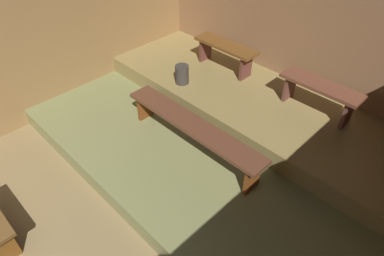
# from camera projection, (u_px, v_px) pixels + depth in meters

# --- Properties ---
(ground) EXTENTS (5.90, 6.06, 0.08)m
(ground) POSITION_uv_depth(u_px,v_px,m) (168.00, 184.00, 4.55)
(ground) COLOR olive
(wall_back) EXTENTS (5.90, 0.06, 2.45)m
(wall_back) POSITION_uv_depth(u_px,v_px,m) (292.00, 37.00, 5.18)
(wall_back) COLOR #8C623F
(wall_back) RESTS_ON ground
(wall_left) EXTENTS (0.06, 6.06, 2.45)m
(wall_left) POSITION_uv_depth(u_px,v_px,m) (53.00, 39.00, 5.14)
(wall_left) COLOR olive
(wall_left) RESTS_ON ground
(platform_lower) EXTENTS (5.10, 3.42, 0.28)m
(platform_lower) POSITION_uv_depth(u_px,v_px,m) (214.00, 142.00, 4.93)
(platform_lower) COLOR olive
(platform_lower) RESTS_ON ground
(platform_middle) EXTENTS (5.10, 1.68, 0.28)m
(platform_middle) POSITION_uv_depth(u_px,v_px,m) (252.00, 103.00, 5.23)
(platform_middle) COLOR olive
(platform_middle) RESTS_ON platform_lower
(bench_lower_center) EXTENTS (2.26, 0.34, 0.45)m
(bench_lower_center) POSITION_uv_depth(u_px,v_px,m) (192.00, 128.00, 4.39)
(bench_lower_center) COLOR #563120
(bench_lower_center) RESTS_ON platform_lower
(bench_middle_left) EXTENTS (1.14, 0.34, 0.45)m
(bench_middle_left) POSITION_uv_depth(u_px,v_px,m) (225.00, 50.00, 5.56)
(bench_middle_left) COLOR brown
(bench_middle_left) RESTS_ON platform_middle
(bench_middle_right) EXTENTS (1.14, 0.34, 0.45)m
(bench_middle_right) POSITION_uv_depth(u_px,v_px,m) (320.00, 91.00, 4.62)
(bench_middle_right) COLOR brown
(bench_middle_right) RESTS_ON platform_middle
(pail_middle) EXTENTS (0.22, 0.22, 0.31)m
(pail_middle) POSITION_uv_depth(u_px,v_px,m) (182.00, 74.00, 5.32)
(pail_middle) COLOR #332D28
(pail_middle) RESTS_ON platform_middle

